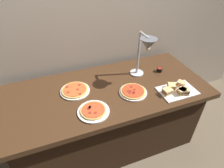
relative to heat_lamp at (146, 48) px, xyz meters
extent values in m
plane|color=brown|center=(-0.37, -0.02, -1.11)|extent=(8.00, 8.00, 0.00)
cube|color=#B7A893|center=(-0.37, 0.48, 0.09)|extent=(4.40, 0.04, 2.40)
cube|color=#422816|center=(-0.37, -0.02, -0.38)|extent=(1.90, 0.84, 0.05)
cube|color=black|center=(-0.37, -0.02, -0.76)|extent=(1.75, 0.74, 0.71)
cylinder|color=#B7BABF|center=(0.00, 0.12, -0.35)|extent=(0.14, 0.14, 0.01)
cylinder|color=#B7BABF|center=(0.00, 0.12, -0.12)|extent=(0.02, 0.02, 0.44)
cylinder|color=#B7BABF|center=(0.00, 0.05, 0.10)|extent=(0.02, 0.15, 0.02)
cone|color=#595B60|center=(0.00, -0.03, 0.05)|extent=(0.15, 0.15, 0.10)
sphere|color=#F9EAB2|center=(0.00, -0.03, 0.01)|extent=(0.04, 0.04, 0.04)
cylinder|color=white|center=(-0.66, 0.06, -0.35)|extent=(0.27, 0.27, 0.01)
cylinder|color=#DBA856|center=(-0.66, 0.06, -0.33)|extent=(0.24, 0.24, 0.01)
cylinder|color=#C65628|center=(-0.66, 0.06, -0.33)|extent=(0.21, 0.21, 0.00)
cylinder|color=maroon|center=(-0.72, 0.11, -0.32)|extent=(0.02, 0.02, 0.00)
cylinder|color=maroon|center=(-0.73, 0.03, -0.32)|extent=(0.02, 0.02, 0.00)
cylinder|color=maroon|center=(-0.64, 0.04, -0.32)|extent=(0.02, 0.02, 0.00)
cylinder|color=maroon|center=(-0.61, 0.10, -0.32)|extent=(0.02, 0.02, 0.00)
cylinder|color=maroon|center=(-0.63, -0.03, -0.32)|extent=(0.02, 0.02, 0.00)
cylinder|color=white|center=(-0.17, -0.15, -0.35)|extent=(0.25, 0.25, 0.01)
cylinder|color=#DBA856|center=(-0.17, -0.15, -0.33)|extent=(0.23, 0.23, 0.01)
cylinder|color=#AD3D1E|center=(-0.17, -0.15, -0.33)|extent=(0.20, 0.20, 0.00)
cylinder|color=maroon|center=(-0.22, -0.17, -0.32)|extent=(0.02, 0.02, 0.00)
cylinder|color=maroon|center=(-0.19, -0.19, -0.32)|extent=(0.02, 0.02, 0.00)
cylinder|color=maroon|center=(-0.18, -0.17, -0.32)|extent=(0.02, 0.02, 0.00)
cylinder|color=maroon|center=(-0.22, -0.14, -0.32)|extent=(0.02, 0.02, 0.00)
cylinder|color=maroon|center=(-0.15, -0.14, -0.32)|extent=(0.02, 0.02, 0.00)
cylinder|color=maroon|center=(-0.16, -0.09, -0.32)|extent=(0.02, 0.02, 0.00)
cylinder|color=maroon|center=(-0.20, -0.15, -0.32)|extent=(0.02, 0.02, 0.00)
cylinder|color=white|center=(-0.58, -0.25, -0.35)|extent=(0.26, 0.26, 0.01)
cylinder|color=#DBA856|center=(-0.58, -0.25, -0.33)|extent=(0.21, 0.21, 0.01)
cylinder|color=#B74723|center=(-0.58, -0.25, -0.33)|extent=(0.18, 0.18, 0.00)
cylinder|color=maroon|center=(-0.60, -0.22, -0.32)|extent=(0.02, 0.02, 0.00)
cylinder|color=maroon|center=(-0.57, -0.30, -0.32)|extent=(0.02, 0.02, 0.00)
cylinder|color=maroon|center=(-0.61, -0.23, -0.32)|extent=(0.02, 0.02, 0.00)
cylinder|color=maroon|center=(-0.61, -0.28, -0.32)|extent=(0.02, 0.02, 0.00)
cylinder|color=maroon|center=(-0.59, -0.22, -0.32)|extent=(0.02, 0.02, 0.00)
cylinder|color=maroon|center=(-0.60, -0.23, -0.32)|extent=(0.02, 0.02, 0.00)
cube|color=white|center=(0.22, -0.27, -0.35)|extent=(0.34, 0.23, 0.01)
cube|color=tan|center=(0.23, -0.32, -0.33)|extent=(0.09, 0.08, 0.02)
cube|color=brown|center=(0.23, -0.32, -0.32)|extent=(0.09, 0.08, 0.01)
cube|color=tan|center=(0.23, -0.32, -0.30)|extent=(0.09, 0.08, 0.02)
cube|color=tan|center=(0.29, -0.23, -0.33)|extent=(0.09, 0.09, 0.02)
cube|color=brown|center=(0.29, -0.23, -0.32)|extent=(0.09, 0.09, 0.01)
cube|color=tan|center=(0.29, -0.23, -0.30)|extent=(0.09, 0.09, 0.02)
cube|color=tan|center=(0.18, -0.23, -0.33)|extent=(0.09, 0.09, 0.02)
cube|color=brown|center=(0.18, -0.23, -0.32)|extent=(0.09, 0.09, 0.01)
cube|color=tan|center=(0.18, -0.23, -0.30)|extent=(0.09, 0.09, 0.02)
cube|color=tan|center=(0.25, -0.33, -0.33)|extent=(0.08, 0.08, 0.02)
cube|color=brown|center=(0.25, -0.33, -0.32)|extent=(0.08, 0.08, 0.01)
cube|color=tan|center=(0.25, -0.33, -0.30)|extent=(0.08, 0.08, 0.02)
cube|color=tan|center=(0.22, -0.32, -0.33)|extent=(0.07, 0.06, 0.02)
cube|color=brown|center=(0.22, -0.32, -0.32)|extent=(0.07, 0.06, 0.01)
cube|color=tan|center=(0.22, -0.32, -0.30)|extent=(0.07, 0.06, 0.02)
cube|color=tan|center=(0.10, -0.28, -0.33)|extent=(0.09, 0.08, 0.02)
cube|color=brown|center=(0.10, -0.28, -0.32)|extent=(0.09, 0.08, 0.01)
cube|color=tan|center=(0.10, -0.28, -0.30)|extent=(0.09, 0.08, 0.02)
cylinder|color=black|center=(0.24, 0.07, -0.33)|extent=(0.06, 0.06, 0.04)
cylinder|color=maroon|center=(0.24, 0.07, -0.31)|extent=(0.05, 0.05, 0.01)
camera|label=1|loc=(-0.81, -1.31, 0.75)|focal=30.10mm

